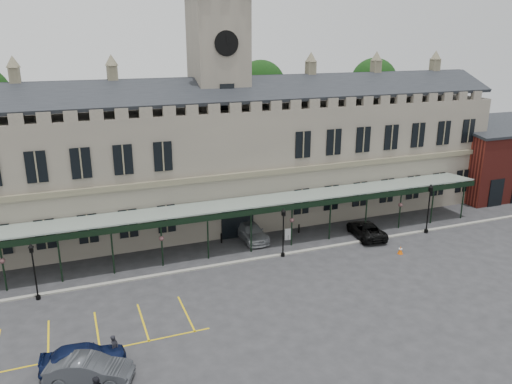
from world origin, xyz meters
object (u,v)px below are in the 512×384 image
object	(u,v)px
station_building	(221,161)
traffic_cone	(400,250)
car_left_b	(89,370)
car_van	(366,230)
sign_board	(288,234)
clock_tower	(219,95)
lamp_post_mid	(283,228)
lamp_post_right	(429,204)
lamp_post_left	(34,267)
car_taxi	(251,231)
car_left_a	(83,357)
person_a	(115,348)

from	to	relation	value
station_building	traffic_cone	size ratio (longest dim) A/B	82.13
car_left_b	car_van	bearing A→B (deg)	-42.61
traffic_cone	sign_board	xyz separation A→B (m)	(-7.99, 6.57, 0.21)
clock_tower	traffic_cone	world-z (taller)	clock_tower
traffic_cone	car_left_b	world-z (taller)	car_left_b
station_building	lamp_post_mid	distance (m)	11.55
lamp_post_right	traffic_cone	size ratio (longest dim) A/B	6.90
station_building	lamp_post_left	distance (m)	21.21
clock_tower	traffic_cone	xyz separation A→B (m)	(12.26, -14.08, -12.75)
clock_tower	car_taxi	distance (m)	13.76
lamp_post_mid	car_left_a	bearing A→B (deg)	-149.52
station_building	person_a	bearing A→B (deg)	-122.70
station_building	lamp_post_left	bearing A→B (deg)	-148.16
clock_tower	person_a	size ratio (longest dim) A/B	14.76
traffic_cone	lamp_post_left	bearing A→B (deg)	174.30
car_left_b	lamp_post_right	bearing A→B (deg)	-49.00
car_taxi	car_left_a	bearing A→B (deg)	-139.94
lamp_post_mid	car_van	size ratio (longest dim) A/B	0.86
lamp_post_right	car_left_b	xyz separation A→B (m)	(-32.52, -11.35, -2.20)
station_building	car_left_a	size ratio (longest dim) A/B	12.47
station_building	car_van	bearing A→B (deg)	-39.06
car_van	person_a	xyz separation A→B (m)	(-24.83, -11.12, 0.11)
clock_tower	lamp_post_left	xyz separation A→B (m)	(-17.72, -11.09, -10.46)
station_building	lamp_post_right	xyz separation A→B (m)	(17.77, -10.74, -3.48)
station_building	car_left_a	xyz separation A→B (m)	(-15.00, -20.82, -5.65)
lamp_post_mid	car_taxi	world-z (taller)	lamp_post_mid
clock_tower	sign_board	distance (m)	15.24
station_building	car_left_b	xyz separation A→B (m)	(-14.75, -22.09, -5.68)
car_left_b	clock_tower	bearing A→B (deg)	-11.85
lamp_post_right	person_a	distance (m)	32.56
lamp_post_mid	traffic_cone	distance (m)	10.80
lamp_post_mid	person_a	bearing A→B (deg)	-147.36
person_a	lamp_post_mid	bearing A→B (deg)	-22.98
clock_tower	sign_board	size ratio (longest dim) A/B	21.49
car_left_b	lamp_post_mid	bearing A→B (deg)	-34.33
lamp_post_mid	lamp_post_right	world-z (taller)	lamp_post_right
clock_tower	car_left_a	size ratio (longest dim) A/B	5.15
station_building	lamp_post_right	world-z (taller)	station_building
station_building	car_left_b	bearing A→B (deg)	-123.72
sign_board	car_left_b	distance (m)	24.01
car_taxi	person_a	bearing A→B (deg)	-137.03
lamp_post_left	car_van	world-z (taller)	lamp_post_left
station_building	lamp_post_right	distance (m)	21.06
station_building	car_left_b	world-z (taller)	station_building
traffic_cone	lamp_post_mid	bearing A→B (deg)	161.58
lamp_post_left	sign_board	xyz separation A→B (m)	(21.99, 3.58, -2.08)
station_building	sign_board	xyz separation A→B (m)	(4.27, -7.43, -5.90)
station_building	person_a	distance (m)	25.08
car_left_b	car_taxi	bearing A→B (deg)	-22.45
lamp_post_left	lamp_post_right	world-z (taller)	lamp_post_right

